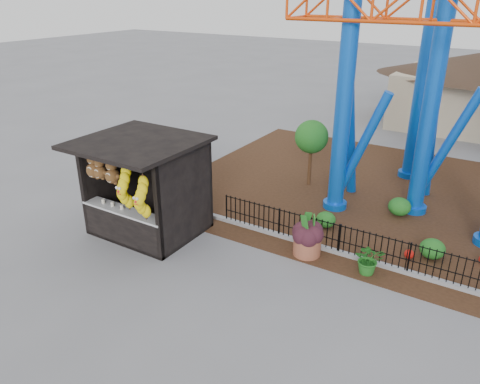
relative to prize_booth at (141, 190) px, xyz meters
The scene contains 9 objects.
ground 3.47m from the prize_booth, 16.94° to the right, with size 120.00×120.00×0.00m, color slate.
mulch_bed 10.07m from the prize_booth, 45.45° to the left, with size 18.00×12.00×0.02m, color #331E11.
curb 7.43m from the prize_booth, 16.68° to the left, with size 18.00×0.18×0.12m, color gray.
prize_booth is the anchor object (origin of this frame).
picket_fence 8.22m from the prize_booth, 14.87° to the left, with size 12.20×0.06×1.00m, color black, non-canonical shape.
terracotta_planter 5.37m from the prize_booth, 17.53° to the left, with size 0.82×0.82×0.60m, color brown.
planter_foliage 5.26m from the prize_booth, 17.53° to the left, with size 0.70×0.70×0.64m, color #31131C.
potted_plant 7.10m from the prize_booth, 12.91° to the left, with size 0.81×0.70×0.90m, color #1A4F17.
landscaping 8.98m from the prize_booth, 29.47° to the left, with size 8.00×3.34×0.62m.
Camera 1 is at (6.70, -8.77, 7.31)m, focal length 35.00 mm.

